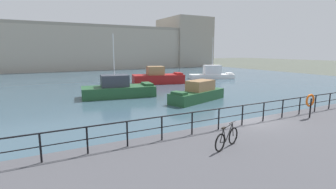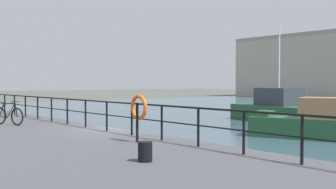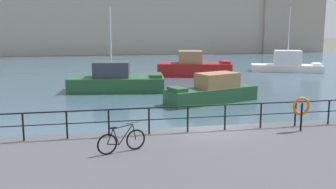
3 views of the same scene
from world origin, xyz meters
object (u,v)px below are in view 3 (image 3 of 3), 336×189
object	(u,v)px
moored_small_launch	(116,81)
life_ring_stand	(301,107)
moored_blue_motorboat	(212,91)
moored_green_narrowboat	(287,64)
harbor_building	(148,22)
moored_harbor_tender	(194,67)
parked_bicycle	(122,141)

from	to	relation	value
moored_small_launch	life_ring_stand	xyz separation A→B (m)	(6.27, -16.64, 1.07)
moored_blue_motorboat	moored_green_narrowboat	distance (m)	20.29
harbor_building	moored_harbor_tender	bearing A→B (deg)	-91.22
harbor_building	life_ring_stand	bearing A→B (deg)	-92.76
moored_small_launch	moored_harbor_tender	distance (m)	11.55
harbor_building	life_ring_stand	xyz separation A→B (m)	(-2.94, -60.90, -3.73)
moored_harbor_tender	parked_bicycle	world-z (taller)	moored_harbor_tender
harbor_building	moored_small_launch	world-z (taller)	harbor_building
moored_harbor_tender	moored_blue_motorboat	world-z (taller)	moored_harbor_tender
harbor_building	moored_blue_motorboat	distance (m)	50.39
harbor_building	moored_small_launch	distance (m)	45.47
moored_harbor_tender	moored_blue_motorboat	bearing A→B (deg)	-86.84
life_ring_stand	harbor_building	bearing A→B (deg)	87.24
moored_blue_motorboat	parked_bicycle	xyz separation A→B (m)	(-7.09, -12.13, 0.56)
harbor_building	life_ring_stand	distance (m)	61.09
moored_small_launch	life_ring_stand	size ratio (longest dim) A/B	5.52
moored_small_launch	moored_blue_motorboat	bearing A→B (deg)	-35.45
moored_blue_motorboat	life_ring_stand	distance (m)	10.91
moored_small_launch	life_ring_stand	world-z (taller)	moored_small_launch
moored_harbor_tender	life_ring_stand	distance (m)	24.63
moored_green_narrowboat	parked_bicycle	world-z (taller)	moored_green_narrowboat
parked_bicycle	life_ring_stand	xyz separation A→B (m)	(7.32, 1.28, 0.59)
life_ring_stand	moored_green_narrowboat	bearing A→B (deg)	62.87
life_ring_stand	moored_harbor_tender	bearing A→B (deg)	84.95
moored_blue_motorboat	moored_green_narrowboat	bearing A→B (deg)	-150.96
moored_blue_motorboat	moored_small_launch	bearing A→B (deg)	-62.92
moored_green_narrowboat	life_ring_stand	bearing A→B (deg)	-95.93
harbor_building	moored_green_narrowboat	xyz separation A→B (m)	(10.36, -34.93, -4.80)
moored_green_narrowboat	moored_blue_motorboat	bearing A→B (deg)	-110.63
moored_harbor_tender	parked_bicycle	distance (m)	27.49
moored_green_narrowboat	parked_bicycle	xyz separation A→B (m)	(-20.62, -27.25, 0.48)
moored_harbor_tender	life_ring_stand	world-z (taller)	moored_harbor_tender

